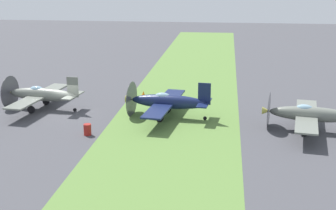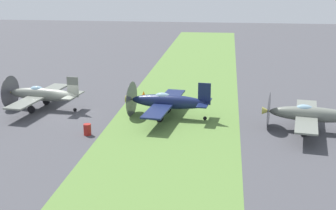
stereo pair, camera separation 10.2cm
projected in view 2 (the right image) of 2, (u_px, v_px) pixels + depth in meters
name	position (u px, v px, depth m)	size (l,w,h in m)	color
ground_plane	(67.00, 113.00, 43.51)	(160.00, 160.00, 0.00)	#424247
grass_verge	(177.00, 117.00, 42.30)	(120.00, 11.00, 0.01)	#567A38
airplane_lead	(41.00, 94.00, 44.43)	(9.58, 7.60, 3.40)	slate
airplane_wingman	(168.00, 102.00, 41.89)	(9.72, 7.71, 3.45)	#141E47
airplane_trail	(310.00, 114.00, 38.30)	(9.57, 7.61, 3.39)	slate
fuel_drum	(87.00, 130.00, 37.64)	(0.60, 0.60, 0.90)	maroon
runway_marker_cone	(144.00, 93.00, 49.69)	(0.36, 0.36, 0.44)	orange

